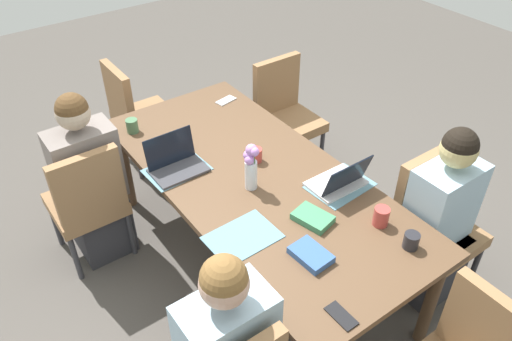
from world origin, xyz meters
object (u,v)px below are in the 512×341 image
at_px(chair_head_left_right_far, 136,111).
at_px(flower_vase, 251,163).
at_px(chair_far_right_mid, 285,110).
at_px(coffee_mug_near_left, 256,155).
at_px(coffee_mug_centre_right, 381,216).
at_px(book_red_cover, 311,255).
at_px(laptop_near_left_far, 176,164).
at_px(phone_silver, 226,101).
at_px(coffee_mug_near_right, 411,241).
at_px(book_blue_cover, 313,218).
at_px(person_near_left_far, 92,186).
at_px(phone_black, 341,316).
at_px(laptop_far_left_near, 339,181).
at_px(chair_near_left_far, 88,199).
at_px(chair_far_left_near, 431,218).
at_px(person_far_left_near, 436,226).
at_px(coffee_mug_centre_left, 132,126).
at_px(dining_table, 256,186).

relative_size(chair_head_left_right_far, flower_vase, 3.05).
xyz_separation_m(chair_far_right_mid, coffee_mug_near_left, (0.66, -0.76, 0.27)).
bearing_deg(coffee_mug_centre_right, book_red_cover, -94.08).
bearing_deg(laptop_near_left_far, coffee_mug_centre_right, 31.67).
bearing_deg(chair_head_left_right_far, laptop_near_left_far, -11.50).
distance_m(coffee_mug_near_left, phone_silver, 0.77).
bearing_deg(coffee_mug_near_right, book_blue_cover, -147.81).
bearing_deg(coffee_mug_near_left, laptop_near_left_far, -115.25).
relative_size(person_near_left_far, phone_black, 7.97).
distance_m(chair_head_left_right_far, phone_silver, 0.81).
xyz_separation_m(flower_vase, laptop_far_left_near, (0.29, 0.41, -0.13)).
xyz_separation_m(chair_near_left_far, chair_far_right_mid, (-0.13, 1.68, 0.00)).
bearing_deg(flower_vase, person_near_left_far, -139.40).
relative_size(chair_far_left_near, chair_near_left_far, 1.00).
relative_size(person_near_left_far, chair_head_left_right_far, 1.33).
distance_m(chair_far_left_near, flower_vase, 1.16).
xyz_separation_m(coffee_mug_centre_right, book_blue_cover, (-0.23, -0.27, -0.03)).
bearing_deg(person_far_left_near, coffee_mug_centre_right, -99.68).
xyz_separation_m(chair_far_left_near, flower_vase, (-0.65, -0.87, 0.40)).
relative_size(flower_vase, laptop_near_left_far, 0.92).
height_order(flower_vase, phone_silver, flower_vase).
xyz_separation_m(chair_near_left_far, phone_black, (1.68, 0.55, 0.23)).
distance_m(person_near_left_far, book_blue_cover, 1.47).
xyz_separation_m(chair_far_left_near, coffee_mug_near_left, (-0.84, -0.70, 0.27)).
bearing_deg(chair_head_left_right_far, coffee_mug_near_left, 8.89).
xyz_separation_m(person_near_left_far, coffee_mug_centre_right, (1.45, 1.06, 0.25)).
bearing_deg(coffee_mug_near_left, chair_head_left_right_far, -171.11).
height_order(chair_far_left_near, chair_near_left_far, same).
distance_m(chair_head_left_right_far, book_blue_cover, 1.97).
distance_m(chair_far_left_near, coffee_mug_near_left, 1.12).
bearing_deg(book_red_cover, coffee_mug_centre_right, 82.00).
xyz_separation_m(chair_far_left_near, phone_black, (0.31, -1.06, 0.23)).
bearing_deg(coffee_mug_near_right, chair_head_left_right_far, -170.17).
distance_m(laptop_far_left_near, coffee_mug_centre_right, 0.35).
bearing_deg(book_blue_cover, person_near_left_far, -160.68).
bearing_deg(coffee_mug_centre_left, chair_head_left_right_far, 156.08).
bearing_deg(chair_near_left_far, phone_silver, 99.15).
bearing_deg(phone_silver, person_near_left_far, 174.67).
relative_size(chair_near_left_far, book_blue_cover, 4.50).
bearing_deg(chair_head_left_right_far, chair_far_right_mid, 54.96).
xyz_separation_m(book_red_cover, phone_black, (0.34, -0.12, -0.02)).
height_order(laptop_near_left_far, phone_black, laptop_near_left_far).
bearing_deg(phone_silver, chair_near_left_far, 177.98).
height_order(chair_far_left_near, coffee_mug_centre_left, chair_far_left_near).
relative_size(coffee_mug_near_right, coffee_mug_centre_right, 0.80).
distance_m(coffee_mug_near_right, book_blue_cover, 0.51).
relative_size(dining_table, flower_vase, 7.59).
bearing_deg(phone_silver, coffee_mug_centre_right, -102.84).
height_order(book_blue_cover, phone_black, book_blue_cover).
bearing_deg(laptop_near_left_far, coffee_mug_near_right, 27.29).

